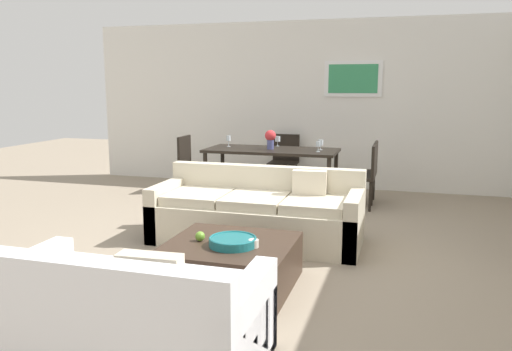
{
  "coord_description": "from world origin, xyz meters",
  "views": [
    {
      "loc": [
        1.43,
        -4.8,
        1.68
      ],
      "look_at": [
        -0.05,
        0.2,
        0.75
      ],
      "focal_mm": 35.72,
      "sensor_mm": 36.0,
      "label": 1
    }
  ],
  "objects_px": {
    "wine_glass_right_near": "(318,145)",
    "centerpiece_vase": "(270,138)",
    "coffee_table": "(230,264)",
    "wine_glass_left_far": "(229,139)",
    "sofa_beige": "(258,215)",
    "wine_glass_head": "(278,139)",
    "dining_chair_right_near": "(365,172)",
    "dining_table": "(272,154)",
    "candle_jar": "(254,243)",
    "wine_glass_right_far": "(321,143)",
    "apple_on_coffee_table": "(200,236)",
    "loveseat_white": "(125,320)",
    "dining_chair_head": "(284,158)",
    "decorative_bowl": "(233,241)",
    "dining_chair_right_far": "(367,168)",
    "dining_chair_left_far": "(191,160)"
  },
  "relations": [
    {
      "from": "wine_glass_left_far",
      "to": "apple_on_coffee_table",
      "type": "bearing_deg",
      "value": -74.43
    },
    {
      "from": "sofa_beige",
      "to": "wine_glass_head",
      "type": "height_order",
      "value": "wine_glass_head"
    },
    {
      "from": "candle_jar",
      "to": "centerpiece_vase",
      "type": "bearing_deg",
      "value": 102.6
    },
    {
      "from": "decorative_bowl",
      "to": "dining_chair_head",
      "type": "xyz_separation_m",
      "value": [
        -0.56,
        4.22,
        0.08
      ]
    },
    {
      "from": "dining_chair_right_far",
      "to": "dining_chair_head",
      "type": "bearing_deg",
      "value": 154.95
    },
    {
      "from": "wine_glass_head",
      "to": "centerpiece_vase",
      "type": "relative_size",
      "value": 0.55
    },
    {
      "from": "apple_on_coffee_table",
      "to": "candle_jar",
      "type": "bearing_deg",
      "value": -4.21
    },
    {
      "from": "sofa_beige",
      "to": "coffee_table",
      "type": "height_order",
      "value": "sofa_beige"
    },
    {
      "from": "dining_chair_right_far",
      "to": "coffee_table",
      "type": "bearing_deg",
      "value": -103.77
    },
    {
      "from": "loveseat_white",
      "to": "wine_glass_left_far",
      "type": "xyz_separation_m",
      "value": [
        -1.02,
        4.76,
        0.58
      ]
    },
    {
      "from": "apple_on_coffee_table",
      "to": "dining_chair_left_far",
      "type": "distance_m",
      "value": 3.89
    },
    {
      "from": "sofa_beige",
      "to": "centerpiece_vase",
      "type": "relative_size",
      "value": 7.97
    },
    {
      "from": "coffee_table",
      "to": "dining_table",
      "type": "bearing_deg",
      "value": 98.78
    },
    {
      "from": "candle_jar",
      "to": "apple_on_coffee_table",
      "type": "relative_size",
      "value": 1.02
    },
    {
      "from": "candle_jar",
      "to": "apple_on_coffee_table",
      "type": "bearing_deg",
      "value": 175.79
    },
    {
      "from": "dining_table",
      "to": "dining_chair_right_far",
      "type": "bearing_deg",
      "value": 7.93
    },
    {
      "from": "coffee_table",
      "to": "wine_glass_left_far",
      "type": "xyz_separation_m",
      "value": [
        -1.22,
        3.41,
        0.68
      ]
    },
    {
      "from": "apple_on_coffee_table",
      "to": "dining_chair_left_far",
      "type": "height_order",
      "value": "dining_chair_left_far"
    },
    {
      "from": "decorative_bowl",
      "to": "dining_table",
      "type": "relative_size",
      "value": 0.2
    },
    {
      "from": "candle_jar",
      "to": "wine_glass_right_far",
      "type": "bearing_deg",
      "value": 90.53
    },
    {
      "from": "decorative_bowl",
      "to": "dining_table",
      "type": "distance_m",
      "value": 3.44
    },
    {
      "from": "coffee_table",
      "to": "dining_chair_left_far",
      "type": "height_order",
      "value": "dining_chair_left_far"
    },
    {
      "from": "dining_chair_right_far",
      "to": "dining_chair_head",
      "type": "height_order",
      "value": "same"
    },
    {
      "from": "dining_chair_head",
      "to": "coffee_table",
      "type": "bearing_deg",
      "value": -82.97
    },
    {
      "from": "loveseat_white",
      "to": "dining_chair_left_far",
      "type": "xyz_separation_m",
      "value": [
        -1.68,
        4.85,
        0.21
      ]
    },
    {
      "from": "coffee_table",
      "to": "wine_glass_left_far",
      "type": "relative_size",
      "value": 6.18
    },
    {
      "from": "dining_chair_head",
      "to": "wine_glass_head",
      "type": "xyz_separation_m",
      "value": [
        -0.0,
        -0.47,
        0.35
      ]
    },
    {
      "from": "dining_chair_right_near",
      "to": "wine_glass_right_near",
      "type": "xyz_separation_m",
      "value": [
        -0.66,
        0.09,
        0.35
      ]
    },
    {
      "from": "candle_jar",
      "to": "wine_glass_head",
      "type": "xyz_separation_m",
      "value": [
        -0.74,
        3.74,
        0.44
      ]
    },
    {
      "from": "wine_glass_right_near",
      "to": "centerpiece_vase",
      "type": "bearing_deg",
      "value": 173.34
    },
    {
      "from": "sofa_beige",
      "to": "wine_glass_right_far",
      "type": "xyz_separation_m",
      "value": [
        0.32,
        2.15,
        0.56
      ]
    },
    {
      "from": "sofa_beige",
      "to": "wine_glass_right_far",
      "type": "relative_size",
      "value": 15.18
    },
    {
      "from": "loveseat_white",
      "to": "dining_table",
      "type": "distance_m",
      "value": 4.69
    },
    {
      "from": "wine_glass_head",
      "to": "centerpiece_vase",
      "type": "distance_m",
      "value": 0.39
    },
    {
      "from": "wine_glass_head",
      "to": "wine_glass_right_near",
      "type": "xyz_separation_m",
      "value": [
        0.71,
        -0.47,
        -0.01
      ]
    },
    {
      "from": "dining_table",
      "to": "wine_glass_left_far",
      "type": "bearing_deg",
      "value": 171.54
    },
    {
      "from": "coffee_table",
      "to": "dining_table",
      "type": "relative_size",
      "value": 0.54
    },
    {
      "from": "apple_on_coffee_table",
      "to": "dining_table",
      "type": "relative_size",
      "value": 0.04
    },
    {
      "from": "loveseat_white",
      "to": "dining_chair_head",
      "type": "height_order",
      "value": "dining_chair_head"
    },
    {
      "from": "apple_on_coffee_table",
      "to": "dining_chair_right_near",
      "type": "xyz_separation_m",
      "value": [
        1.11,
        3.15,
        0.08
      ]
    },
    {
      "from": "dining_table",
      "to": "loveseat_white",
      "type": "bearing_deg",
      "value": -86.15
    },
    {
      "from": "loveseat_white",
      "to": "wine_glass_right_far",
      "type": "relative_size",
      "value": 11.26
    },
    {
      "from": "candle_jar",
      "to": "centerpiece_vase",
      "type": "distance_m",
      "value": 3.47
    },
    {
      "from": "apple_on_coffee_table",
      "to": "decorative_bowl",
      "type": "bearing_deg",
      "value": -8.49
    },
    {
      "from": "coffee_table",
      "to": "wine_glass_head",
      "type": "xyz_separation_m",
      "value": [
        -0.51,
        3.67,
        0.67
      ]
    },
    {
      "from": "sofa_beige",
      "to": "dining_table",
      "type": "relative_size",
      "value": 1.16
    },
    {
      "from": "wine_glass_head",
      "to": "centerpiece_vase",
      "type": "xyz_separation_m",
      "value": [
        -0.01,
        -0.38,
        0.06
      ]
    },
    {
      "from": "dining_chair_right_near",
      "to": "wine_glass_right_near",
      "type": "height_order",
      "value": "wine_glass_right_near"
    },
    {
      "from": "candle_jar",
      "to": "wine_glass_head",
      "type": "distance_m",
      "value": 3.84
    },
    {
      "from": "decorative_bowl",
      "to": "centerpiece_vase",
      "type": "height_order",
      "value": "centerpiece_vase"
    }
  ]
}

